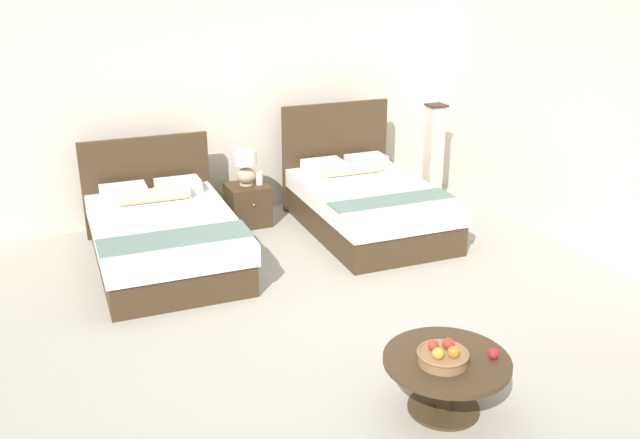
% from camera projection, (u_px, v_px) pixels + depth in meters
% --- Properties ---
extents(ground_plane, '(9.44, 9.68, 0.02)m').
position_uv_depth(ground_plane, '(340.00, 317.00, 6.07)').
color(ground_plane, '#A8A295').
extents(wall_back, '(9.44, 0.12, 2.64)m').
position_uv_depth(wall_back, '(231.00, 102.00, 8.20)').
color(wall_back, silver).
rests_on(wall_back, ground).
extents(wall_side_right, '(0.12, 5.28, 2.64)m').
position_uv_depth(wall_side_right, '(586.00, 126.00, 7.03)').
color(wall_side_right, silver).
rests_on(wall_side_right, ground).
extents(bed_near_window, '(1.44, 2.12, 1.09)m').
position_uv_depth(bed_near_window, '(164.00, 236.00, 7.01)').
color(bed_near_window, '#3F2F1C').
rests_on(bed_near_window, ground).
extents(bed_near_corner, '(1.40, 2.09, 1.28)m').
position_uv_depth(bed_near_corner, '(367.00, 204.00, 7.87)').
color(bed_near_corner, '#3F2F1C').
rests_on(bed_near_corner, ground).
extents(nightstand, '(0.46, 0.46, 0.47)m').
position_uv_depth(nightstand, '(248.00, 205.00, 8.06)').
color(nightstand, '#3F2F1C').
rests_on(nightstand, ground).
extents(table_lamp, '(0.26, 0.26, 0.40)m').
position_uv_depth(table_lamp, '(246.00, 166.00, 7.91)').
color(table_lamp, tan).
rests_on(table_lamp, nightstand).
extents(vase, '(0.08, 0.08, 0.16)m').
position_uv_depth(vase, '(259.00, 178.00, 7.96)').
color(vase, silver).
rests_on(vase, nightstand).
extents(coffee_table, '(0.86, 0.86, 0.41)m').
position_uv_depth(coffee_table, '(446.00, 372.00, 4.71)').
color(coffee_table, '#3F2F1C').
rests_on(coffee_table, ground).
extents(fruit_bowl, '(0.35, 0.35, 0.15)m').
position_uv_depth(fruit_bowl, '(443.00, 356.00, 4.60)').
color(fruit_bowl, olive).
rests_on(fruit_bowl, coffee_table).
extents(loose_apple, '(0.07, 0.07, 0.07)m').
position_uv_depth(loose_apple, '(493.00, 354.00, 4.67)').
color(loose_apple, red).
rests_on(loose_apple, coffee_table).
extents(floor_lamp_corner, '(0.22, 0.22, 1.23)m').
position_uv_depth(floor_lamp_corner, '(434.00, 153.00, 8.75)').
color(floor_lamp_corner, '#3B261E').
rests_on(floor_lamp_corner, ground).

